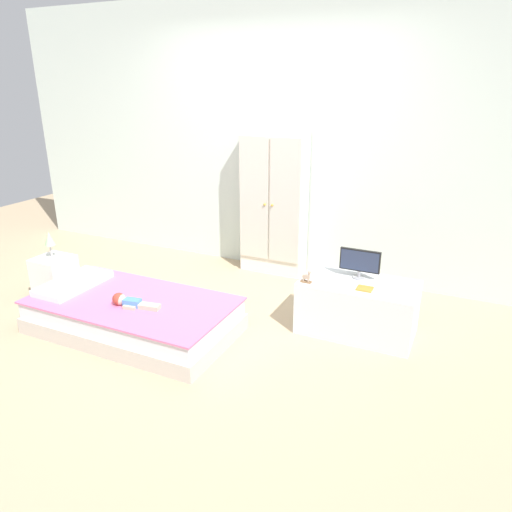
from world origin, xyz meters
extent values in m
cube|color=tan|center=(0.00, 0.00, -0.01)|extent=(10.00, 10.00, 0.02)
cube|color=silver|center=(0.00, 1.57, 1.35)|extent=(6.40, 0.05, 2.70)
cube|color=beige|center=(-0.45, -0.25, 0.06)|extent=(1.62, 0.87, 0.13)
cube|color=silver|center=(-0.45, -0.25, 0.20)|extent=(1.58, 0.83, 0.13)
cube|color=pink|center=(-0.45, -0.25, 0.27)|extent=(1.61, 0.86, 0.02)
cube|color=white|center=(-1.06, -0.25, 0.30)|extent=(0.32, 0.62, 0.05)
cube|color=#4C84C6|center=(-0.37, -0.34, 0.31)|extent=(0.14, 0.10, 0.06)
cube|color=#DBB293|center=(-0.23, -0.30, 0.29)|extent=(0.16, 0.06, 0.04)
cube|color=#DBB293|center=(-0.22, -0.34, 0.29)|extent=(0.16, 0.06, 0.04)
cube|color=#DBB293|center=(-0.38, -0.29, 0.29)|extent=(0.10, 0.04, 0.03)
cube|color=#DBB293|center=(-0.36, -0.40, 0.29)|extent=(0.10, 0.04, 0.03)
sphere|color=#DBB293|center=(-0.47, -0.36, 0.32)|extent=(0.09, 0.09, 0.09)
sphere|color=#9E3D2D|center=(-0.48, -0.36, 0.32)|extent=(0.10, 0.10, 0.10)
cube|color=white|center=(-1.52, -0.04, 0.20)|extent=(0.31, 0.31, 0.39)
cylinder|color=#B7B2AD|center=(-1.52, -0.04, 0.40)|extent=(0.07, 0.07, 0.01)
cylinder|color=#B7B2AD|center=(-1.52, -0.04, 0.46)|extent=(0.02, 0.02, 0.11)
cone|color=#A8D699|center=(-1.52, -0.04, 0.57)|extent=(0.09, 0.09, 0.13)
cube|color=white|center=(0.05, 1.42, 0.75)|extent=(0.67, 0.22, 1.51)
cube|color=beige|center=(-0.12, 1.30, 0.79)|extent=(0.31, 0.02, 1.23)
cube|color=beige|center=(0.21, 1.30, 0.79)|extent=(0.31, 0.02, 1.23)
sphere|color=gold|center=(0.01, 1.28, 0.75)|extent=(0.02, 0.02, 0.02)
sphere|color=gold|center=(0.09, 1.28, 0.75)|extent=(0.02, 0.02, 0.02)
cube|color=silver|center=(1.17, 0.50, 0.21)|extent=(0.90, 0.50, 0.43)
cylinder|color=#99999E|center=(1.14, 0.59, 0.43)|extent=(0.10, 0.10, 0.01)
cylinder|color=#99999E|center=(1.14, 0.59, 0.46)|extent=(0.02, 0.02, 0.05)
cube|color=black|center=(1.14, 0.59, 0.58)|extent=(0.32, 0.02, 0.18)
cube|color=#28334C|center=(1.14, 0.58, 0.58)|extent=(0.30, 0.01, 0.16)
cube|color=#8E6642|center=(0.79, 0.34, 0.43)|extent=(0.08, 0.01, 0.01)
cube|color=#8E6642|center=(0.79, 0.31, 0.43)|extent=(0.08, 0.01, 0.01)
cube|color=tan|center=(0.79, 0.33, 0.48)|extent=(0.06, 0.02, 0.03)
cylinder|color=tan|center=(0.81, 0.34, 0.45)|extent=(0.01, 0.01, 0.02)
cylinder|color=tan|center=(0.81, 0.32, 0.45)|extent=(0.01, 0.01, 0.02)
cylinder|color=tan|center=(0.78, 0.34, 0.45)|extent=(0.01, 0.01, 0.02)
cylinder|color=tan|center=(0.78, 0.32, 0.45)|extent=(0.01, 0.01, 0.02)
cylinder|color=tan|center=(0.82, 0.33, 0.50)|extent=(0.02, 0.02, 0.02)
sphere|color=tan|center=(0.82, 0.33, 0.52)|extent=(0.03, 0.03, 0.03)
cube|color=orange|center=(1.24, 0.39, 0.43)|extent=(0.12, 0.11, 0.01)
camera|label=1|loc=(1.89, -2.91, 1.90)|focal=33.33mm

